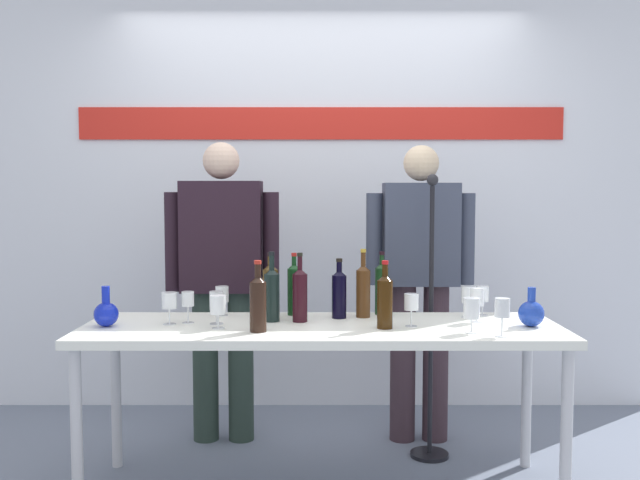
{
  "coord_description": "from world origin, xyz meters",
  "views": [
    {
      "loc": [
        -0.01,
        -3.2,
        1.4
      ],
      "look_at": [
        0.0,
        0.15,
        1.15
      ],
      "focal_mm": 39.96,
      "sensor_mm": 36.0,
      "label": 1
    }
  ],
  "objects_px": {
    "wine_bottle_6": "(384,300)",
    "wine_glass_right_0": "(481,295)",
    "presenter_right": "(419,274)",
    "microphone_stand": "(429,364)",
    "wine_bottle_5": "(293,288)",
    "wine_glass_right_3": "(470,309)",
    "wine_bottle_7": "(257,301)",
    "wine_bottle_3": "(270,293)",
    "wine_bottle_4": "(338,292)",
    "wine_glass_left_4": "(217,305)",
    "decanter_blue_left": "(105,313)",
    "wine_bottle_0": "(269,289)",
    "wine_bottle_8": "(362,289)",
    "wine_glass_left_3": "(168,301)",
    "wine_glass_right_2": "(501,309)",
    "presenter_left": "(221,271)",
    "wine_glass_left_2": "(215,302)",
    "wine_bottle_2": "(299,293)",
    "decanter_blue_right": "(530,313)",
    "wine_glass_left_0": "(186,300)",
    "display_table": "(320,339)",
    "wine_glass_right_5": "(410,303)",
    "wine_glass_left_1": "(221,295)",
    "wine_glass_right_1": "(476,298)",
    "wine_glass_right_4": "(467,295)",
    "wine_bottle_1": "(380,287)"
  },
  "relations": [
    {
      "from": "presenter_left",
      "to": "presenter_right",
      "type": "xyz_separation_m",
      "value": [
        1.08,
        0.0,
        -0.02
      ]
    },
    {
      "from": "wine_bottle_4",
      "to": "wine_bottle_5",
      "type": "distance_m",
      "value": 0.24
    },
    {
      "from": "wine_bottle_5",
      "to": "wine_glass_right_4",
      "type": "xyz_separation_m",
      "value": [
        0.84,
        -0.08,
        -0.02
      ]
    },
    {
      "from": "wine_bottle_8",
      "to": "wine_glass_right_3",
      "type": "relative_size",
      "value": 2.18
    },
    {
      "from": "wine_bottle_2",
      "to": "wine_glass_right_1",
      "type": "distance_m",
      "value": 0.82
    },
    {
      "from": "wine_bottle_8",
      "to": "wine_glass_left_3",
      "type": "height_order",
      "value": "wine_bottle_8"
    },
    {
      "from": "wine_glass_left_2",
      "to": "decanter_blue_right",
      "type": "bearing_deg",
      "value": -2.39
    },
    {
      "from": "wine_glass_right_1",
      "to": "wine_glass_right_5",
      "type": "height_order",
      "value": "wine_glass_right_1"
    },
    {
      "from": "wine_bottle_6",
      "to": "wine_glass_right_0",
      "type": "distance_m",
      "value": 0.6
    },
    {
      "from": "wine_glass_left_1",
      "to": "wine_glass_right_1",
      "type": "bearing_deg",
      "value": -8.08
    },
    {
      "from": "wine_bottle_5",
      "to": "wine_glass_left_2",
      "type": "relative_size",
      "value": 2.02
    },
    {
      "from": "presenter_right",
      "to": "wine_glass_right_0",
      "type": "distance_m",
      "value": 0.49
    },
    {
      "from": "presenter_right",
      "to": "wine_bottle_7",
      "type": "distance_m",
      "value": 1.16
    },
    {
      "from": "wine_glass_right_5",
      "to": "wine_bottle_5",
      "type": "bearing_deg",
      "value": 150.97
    },
    {
      "from": "wine_glass_left_0",
      "to": "wine_glass_right_5",
      "type": "xyz_separation_m",
      "value": [
        1.02,
        -0.08,
        0.0
      ]
    },
    {
      "from": "presenter_right",
      "to": "microphone_stand",
      "type": "height_order",
      "value": "presenter_right"
    },
    {
      "from": "presenter_right",
      "to": "wine_bottle_7",
      "type": "bearing_deg",
      "value": -134.95
    },
    {
      "from": "wine_glass_right_5",
      "to": "wine_glass_right_3",
      "type": "bearing_deg",
      "value": -30.61
    },
    {
      "from": "wine_glass_right_0",
      "to": "wine_bottle_6",
      "type": "bearing_deg",
      "value": -147.53
    },
    {
      "from": "wine_glass_right_3",
      "to": "wine_bottle_2",
      "type": "bearing_deg",
      "value": 160.78
    },
    {
      "from": "wine_bottle_3",
      "to": "wine_bottle_4",
      "type": "xyz_separation_m",
      "value": [
        0.32,
        0.08,
        -0.01
      ]
    },
    {
      "from": "display_table",
      "to": "presenter_left",
      "type": "xyz_separation_m",
      "value": [
        -0.54,
        0.67,
        0.23
      ]
    },
    {
      "from": "wine_bottle_8",
      "to": "wine_glass_right_0",
      "type": "xyz_separation_m",
      "value": [
        0.59,
        0.05,
        -0.03
      ]
    },
    {
      "from": "wine_bottle_2",
      "to": "wine_glass_left_3",
      "type": "relative_size",
      "value": 2.18
    },
    {
      "from": "presenter_right",
      "to": "wine_bottle_4",
      "type": "relative_size",
      "value": 5.67
    },
    {
      "from": "wine_glass_right_0",
      "to": "wine_glass_right_3",
      "type": "bearing_deg",
      "value": -108.64
    },
    {
      "from": "wine_glass_left_4",
      "to": "wine_bottle_5",
      "type": "bearing_deg",
      "value": 46.31
    },
    {
      "from": "wine_glass_right_3",
      "to": "wine_glass_left_4",
      "type": "bearing_deg",
      "value": 174.8
    },
    {
      "from": "wine_glass_left_2",
      "to": "wine_bottle_0",
      "type": "bearing_deg",
      "value": 35.62
    },
    {
      "from": "wine_bottle_5",
      "to": "wine_glass_right_2",
      "type": "height_order",
      "value": "wine_bottle_5"
    },
    {
      "from": "wine_bottle_5",
      "to": "wine_glass_right_3",
      "type": "distance_m",
      "value": 0.9
    },
    {
      "from": "display_table",
      "to": "presenter_right",
      "type": "distance_m",
      "value": 0.89
    },
    {
      "from": "wine_bottle_6",
      "to": "wine_glass_right_0",
      "type": "height_order",
      "value": "wine_bottle_6"
    },
    {
      "from": "display_table",
      "to": "wine_bottle_4",
      "type": "bearing_deg",
      "value": 64.51
    },
    {
      "from": "wine_bottle_4",
      "to": "wine_glass_right_0",
      "type": "distance_m",
      "value": 0.71
    },
    {
      "from": "wine_bottle_5",
      "to": "wine_bottle_7",
      "type": "height_order",
      "value": "wine_bottle_7"
    },
    {
      "from": "presenter_left",
      "to": "wine_glass_left_4",
      "type": "xyz_separation_m",
      "value": [
        0.08,
        -0.75,
        -0.07
      ]
    },
    {
      "from": "presenter_left",
      "to": "wine_bottle_1",
      "type": "bearing_deg",
      "value": -24.95
    },
    {
      "from": "wine_bottle_3",
      "to": "wine_glass_left_4",
      "type": "distance_m",
      "value": 0.28
    },
    {
      "from": "wine_bottle_0",
      "to": "wine_glass_right_0",
      "type": "relative_size",
      "value": 2.15
    },
    {
      "from": "decanter_blue_right",
      "to": "wine_glass_right_2",
      "type": "bearing_deg",
      "value": -130.89
    },
    {
      "from": "wine_glass_left_1",
      "to": "wine_glass_right_5",
      "type": "height_order",
      "value": "wine_glass_right_5"
    },
    {
      "from": "display_table",
      "to": "wine_bottle_5",
      "type": "distance_m",
      "value": 0.36
    },
    {
      "from": "display_table",
      "to": "wine_bottle_8",
      "type": "bearing_deg",
      "value": 45.14
    },
    {
      "from": "decanter_blue_left",
      "to": "wine_bottle_0",
      "type": "bearing_deg",
      "value": 17.52
    },
    {
      "from": "display_table",
      "to": "wine_bottle_0",
      "type": "height_order",
      "value": "wine_bottle_0"
    },
    {
      "from": "wine_glass_left_2",
      "to": "wine_glass_left_4",
      "type": "bearing_deg",
      "value": -77.75
    },
    {
      "from": "wine_bottle_0",
      "to": "wine_bottle_5",
      "type": "height_order",
      "value": "wine_bottle_0"
    },
    {
      "from": "display_table",
      "to": "wine_glass_right_0",
      "type": "bearing_deg",
      "value": 17.52
    },
    {
      "from": "wine_glass_left_0",
      "to": "wine_glass_right_0",
      "type": "distance_m",
      "value": 1.42
    }
  ]
}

